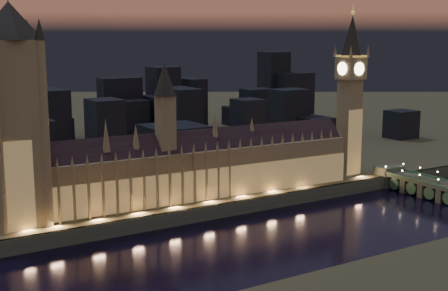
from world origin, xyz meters
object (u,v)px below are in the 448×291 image
palace_of_westminster (196,166)px  elizabeth_tower (351,81)px  victoria_tower (14,105)px  westminster_bridge (447,192)px

palace_of_westminster → elizabeth_tower: size_ratio=1.80×
victoria_tower → elizabeth_tower: bearing=0.0°
palace_of_westminster → elizabeth_tower: elizabeth_tower is taller
victoria_tower → elizabeth_tower: size_ratio=1.08×
elizabeth_tower → victoria_tower: bearing=-180.0°
palace_of_westminster → victoria_tower: 108.52m
victoria_tower → westminster_bridge: size_ratio=1.07×
elizabeth_tower → westminster_bridge: bearing=-71.6°
palace_of_westminster → victoria_tower: victoria_tower is taller
palace_of_westminster → victoria_tower: bearing=179.9°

